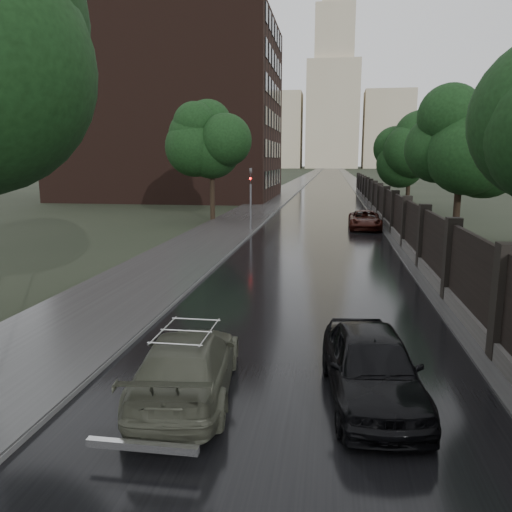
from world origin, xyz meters
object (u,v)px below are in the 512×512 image
object	(u,v)px
volga_sedan	(187,365)
car_right_far	(365,220)
tree_left_far	(212,150)
tree_right_c	(410,155)
traffic_light	(251,194)
car_right_near	(372,366)
tree_right_b	(461,151)

from	to	relation	value
volga_sedan	car_right_far	bearing A→B (deg)	-107.64
tree_left_far	tree_right_c	world-z (taller)	tree_left_far
tree_right_c	traffic_light	size ratio (longest dim) A/B	1.75
tree_right_c	traffic_light	distance (m)	19.26
volga_sedan	traffic_light	bearing A→B (deg)	-90.42
tree_left_far	tree_right_c	size ratio (longest dim) A/B	1.05
tree_left_far	car_right_near	xyz separation A→B (m)	(9.60, -27.35, -4.55)
car_right_near	car_right_far	world-z (taller)	car_right_near
tree_left_far	volga_sedan	world-z (taller)	tree_left_far
tree_right_b	volga_sedan	bearing A→B (deg)	-115.47
tree_right_b	car_right_near	distance (m)	20.67
tree_left_far	volga_sedan	bearing A→B (deg)	-77.49
tree_right_b	car_right_near	bearing A→B (deg)	-106.96
car_right_near	car_right_far	xyz separation A→B (m)	(1.39, 24.45, -0.07)
tree_right_b	volga_sedan	distance (m)	22.20
tree_right_c	car_right_far	xyz separation A→B (m)	(-4.51, -12.89, -4.33)
tree_right_b	car_right_far	size ratio (longest dim) A/B	1.58
tree_left_far	car_right_far	world-z (taller)	tree_left_far
traffic_light	volga_sedan	xyz separation A→B (m)	(2.44, -22.65, -1.77)
tree_left_far	volga_sedan	xyz separation A→B (m)	(6.14, -27.66, -4.62)
car_right_near	tree_right_b	bearing A→B (deg)	67.07
tree_left_far	car_right_near	distance (m)	29.34
traffic_light	car_right_near	size ratio (longest dim) A/B	0.99
tree_right_b	volga_sedan	size ratio (longest dim) A/B	1.62
tree_left_far	traffic_light	xyz separation A→B (m)	(3.70, -5.01, -2.84)
tree_left_far	car_right_near	world-z (taller)	tree_left_far
traffic_light	car_right_near	distance (m)	23.17
traffic_light	car_right_far	bearing A→B (deg)	16.16
tree_right_c	car_right_near	size ratio (longest dim) A/B	1.73
traffic_light	car_right_far	distance (m)	7.79
tree_right_c	traffic_light	world-z (taller)	tree_right_c
tree_left_far	car_right_far	bearing A→B (deg)	-14.75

